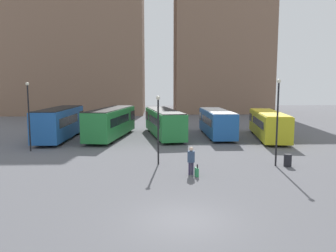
% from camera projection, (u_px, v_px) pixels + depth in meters
% --- Properties ---
extents(ground_plane, '(160.00, 160.00, 0.00)m').
position_uv_depth(ground_plane, '(183.00, 221.00, 13.43)').
color(ground_plane, '#56565B').
extents(building_block_left, '(27.85, 15.30, 31.73)m').
position_uv_depth(building_block_left, '(74.00, 34.00, 65.40)').
color(building_block_left, '#7F604C').
rests_on(building_block_left, ground_plane).
extents(building_block_right, '(19.26, 10.46, 27.74)m').
position_uv_depth(building_block_right, '(222.00, 45.00, 66.94)').
color(building_block_right, '#7F604C').
rests_on(building_block_right, ground_plane).
extents(bus_0, '(2.68, 10.35, 3.25)m').
position_uv_depth(bus_0, '(60.00, 122.00, 33.74)').
color(bus_0, '#1E56A3').
rests_on(bus_0, ground_plane).
extents(bus_1, '(4.32, 11.44, 3.15)m').
position_uv_depth(bus_1, '(112.00, 122.00, 34.80)').
color(bus_1, '#237A38').
rests_on(bus_1, ground_plane).
extents(bus_2, '(4.24, 12.08, 2.91)m').
position_uv_depth(bus_2, '(164.00, 122.00, 35.99)').
color(bus_2, '#237A38').
rests_on(bus_2, ground_plane).
extents(bus_3, '(2.58, 10.01, 2.88)m').
position_uv_depth(bus_3, '(216.00, 122.00, 35.92)').
color(bus_3, '#1E56A3').
rests_on(bus_3, ground_plane).
extents(bus_4, '(4.30, 11.57, 2.79)m').
position_uv_depth(bus_4, '(268.00, 124.00, 34.61)').
color(bus_4, gold).
rests_on(bus_4, ground_plane).
extents(traveler, '(0.50, 0.50, 1.75)m').
position_uv_depth(traveler, '(191.00, 158.00, 20.28)').
color(traveler, '#382D4C').
rests_on(traveler, ground_plane).
extents(suitcase, '(0.22, 0.45, 0.79)m').
position_uv_depth(suitcase, '(197.00, 172.00, 19.97)').
color(suitcase, '#28844C').
rests_on(suitcase, ground_plane).
extents(lamp_post_0, '(0.28, 0.28, 5.81)m').
position_uv_depth(lamp_post_0, '(29.00, 111.00, 27.31)').
color(lamp_post_0, black).
rests_on(lamp_post_0, ground_plane).
extents(lamp_post_1, '(0.28, 0.28, 4.82)m').
position_uv_depth(lamp_post_1, '(158.00, 124.00, 22.76)').
color(lamp_post_1, black).
rests_on(lamp_post_1, ground_plane).
extents(lamp_post_2, '(0.28, 0.28, 5.96)m').
position_uv_depth(lamp_post_2, '(277.00, 116.00, 22.26)').
color(lamp_post_2, black).
rests_on(lamp_post_2, ground_plane).
extents(trash_bin, '(0.52, 0.52, 0.85)m').
position_uv_depth(trash_bin, '(288.00, 160.00, 22.45)').
color(trash_bin, black).
rests_on(trash_bin, ground_plane).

